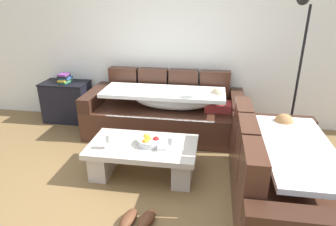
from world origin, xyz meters
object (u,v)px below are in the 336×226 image
Objects in this scene: couch_near_window at (282,178)px; wine_glass_near_right at (171,141)px; couch_along_wall at (167,112)px; wine_glass_near_left at (109,139)px; pair_of_shoes at (137,219)px; floor_lamp at (297,65)px; side_cabinet at (67,101)px; open_magazine at (169,146)px; book_stack_on_cabinet at (65,78)px; coffee_table at (143,155)px; fruit_bowl at (150,141)px.

couch_near_window reaches higher than wine_glass_near_right.
couch_along_wall is 13.45× the size of wine_glass_near_left.
pair_of_shoes is (0.04, -1.90, -0.29)m from couch_along_wall.
floor_lamp is (0.32, 1.33, 0.78)m from couch_near_window.
floor_lamp is 5.58× the size of pair_of_shoes.
pair_of_shoes is (0.46, -0.64, -0.45)m from wine_glass_near_left.
couch_along_wall reaches higher than side_cabinet.
couch_near_window is 6.49× the size of open_magazine.
book_stack_on_cabinet is (-1.65, 0.23, 0.38)m from couch_along_wall.
couch_along_wall is 6.39× the size of pair_of_shoes.
coffee_table is 5.17× the size of book_stack_on_cabinet.
wine_glass_near_right is (0.24, -1.20, 0.16)m from couch_along_wall.
side_cabinet is at bearing 127.05° from open_magazine.
book_stack_on_cabinet reaches higher than side_cabinet.
couch_near_window is 1.18m from open_magazine.
couch_along_wall is 1.12m from coffee_table.
side_cabinet is at bearing 141.33° from fruit_bowl.
coffee_table is at bearing -40.53° from book_stack_on_cabinet.
side_cabinet is at bearing 143.02° from wine_glass_near_right.
fruit_bowl is at bearing 155.91° from open_magazine.
floor_lamp reaches higher than wine_glass_near_right.
fruit_bowl is at bearing -38.67° from side_cabinet.
side_cabinet is at bearing 60.52° from couch_near_window.
book_stack_on_cabinet is (0.01, -0.00, 0.39)m from side_cabinet.
couch_along_wall is 1.10m from fruit_bowl.
coffee_table is 4.29× the size of open_magazine.
couch_near_window reaches higher than side_cabinet.
pair_of_shoes is at bearing -80.72° from coffee_table.
wine_glass_near_left is at bearing -50.31° from book_stack_on_cabinet.
wine_glass_near_left is at bearing -175.74° from wine_glass_near_right.
couch_near_window is (1.34, -1.47, 0.00)m from couch_along_wall.
open_magazine is (-1.12, 0.35, 0.05)m from couch_near_window.
wine_glass_near_left reaches higher than fruit_bowl.
fruit_bowl is 2.12m from side_cabinet.
wine_glass_near_right is 0.85m from pair_of_shoes.
coffee_table is at bearing 75.82° from couch_near_window.
side_cabinet is 3.10× the size of book_stack_on_cabinet.
floor_lamp is at bearing 37.00° from wine_glass_near_right.
book_stack_on_cabinet reaches higher than fruit_bowl.
pair_of_shoes is (0.05, -0.80, -0.38)m from fruit_bowl.
wine_glass_near_left is (-0.42, -1.25, 0.16)m from couch_along_wall.
wine_glass_near_left is 0.66m from open_magazine.
coffee_table is 0.43m from wine_glass_near_right.
floor_lamp is at bearing 47.43° from pair_of_shoes.
side_cabinet reaches higher than coffee_table.
couch_along_wall is at bearing 42.29° from couch_near_window.
wine_glass_near_right is (-1.10, 0.26, 0.16)m from couch_near_window.
wine_glass_near_right is at bearing -36.98° from side_cabinet.
wine_glass_near_left is 0.47× the size of pair_of_shoes.
fruit_bowl is 1.21× the size of book_stack_on_cabinet.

